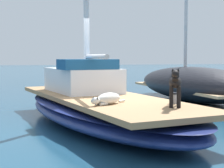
{
  "coord_description": "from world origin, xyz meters",
  "views": [
    {
      "loc": [
        -1.81,
        -8.22,
        1.57
      ],
      "look_at": [
        0.0,
        -1.0,
        1.01
      ],
      "focal_mm": 59.41,
      "sensor_mm": 36.0,
      "label": 1
    }
  ],
  "objects": [
    {
      "name": "ground_plane",
      "position": [
        0.0,
        0.0,
        0.0
      ],
      "size": [
        120.0,
        120.0,
        0.0
      ],
      "primitive_type": "plane",
      "color": "navy"
    },
    {
      "name": "dog_black",
      "position": [
        0.89,
        -2.1,
        1.08
      ],
      "size": [
        0.45,
        0.89,
        0.7
      ],
      "color": "black",
      "rests_on": "sailboat_main"
    },
    {
      "name": "dog_white",
      "position": [
        -0.21,
        -1.46,
        0.77
      ],
      "size": [
        0.82,
        0.63,
        0.22
      ],
      "color": "silver",
      "rests_on": "sailboat_main"
    },
    {
      "name": "moored_boat_starboard_side",
      "position": [
        4.19,
        3.72,
        0.61
      ],
      "size": [
        3.11,
        6.8,
        6.16
      ],
      "color": "black",
      "rests_on": "ground"
    },
    {
      "name": "deck_winch",
      "position": [
        1.07,
        -1.64,
        0.76
      ],
      "size": [
        0.16,
        0.16,
        0.21
      ],
      "color": "#B7B7BC",
      "rests_on": "sailboat_main"
    },
    {
      "name": "cabin_house",
      "position": [
        -0.24,
        1.09,
        1.01
      ],
      "size": [
        1.81,
        2.46,
        0.84
      ],
      "color": "silver",
      "rests_on": "sailboat_main"
    },
    {
      "name": "sailboat_main",
      "position": [
        0.0,
        0.0,
        0.34
      ],
      "size": [
        3.9,
        7.59,
        0.66
      ],
      "color": "navy",
      "rests_on": "ground"
    }
  ]
}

